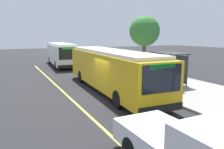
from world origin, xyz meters
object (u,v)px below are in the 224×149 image
Objects in this scene: transit_bus_second at (61,53)px; waiting_bench at (169,78)px; transit_bus_main at (110,69)px; pedestrian_commuter at (179,77)px; route_sign_post at (166,67)px.

transit_bus_second reaches higher than waiting_bench.
waiting_bench is (0.49, 4.94, -0.99)m from transit_bus_main.
pedestrian_commuter is (2.18, -0.96, 0.48)m from waiting_bench.
transit_bus_second and route_sign_post have the same top height.
transit_bus_second reaches higher than pedestrian_commuter.
route_sign_post reaches higher than pedestrian_commuter.
transit_bus_main is at bearing -95.65° from waiting_bench.
route_sign_post is (2.34, -2.22, 1.32)m from waiting_bench.
waiting_bench is 3.48m from route_sign_post.
route_sign_post is at bearing -43.46° from waiting_bench.
transit_bus_second is (-15.29, 0.07, -0.00)m from transit_bus_main.
transit_bus_main is 7.42× the size of pedestrian_commuter.
pedestrian_commuter is at bearing 12.29° from transit_bus_second.
transit_bus_second is 18.31m from route_sign_post.
transit_bus_second is 6.23× the size of pedestrian_commuter.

